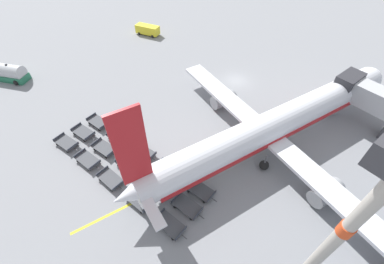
{
  "coord_description": "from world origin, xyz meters",
  "views": [
    {
      "loc": [
        24.44,
        -29.67,
        25.7
      ],
      "look_at": [
        5.84,
        -14.6,
        1.24
      ],
      "focal_mm": 24.0,
      "sensor_mm": 36.0,
      "label": 1
    }
  ],
  "objects_px": {
    "baggage_dolly_row_near_col_b": "(88,160)",
    "baggage_dolly_row_mid_b_col_a": "(98,122)",
    "baggage_dolly_row_mid_a_col_e": "(187,206)",
    "baggage_dolly_row_mid_b_col_b": "(119,137)",
    "airplane": "(272,126)",
    "baggage_dolly_row_mid_a_col_c": "(128,165)",
    "service_van": "(148,30)",
    "apron_light_mast": "(312,263)",
    "baggage_dolly_row_near_col_e": "(170,225)",
    "baggage_dolly_row_near_col_a": "(66,143)",
    "baggage_dolly_row_near_col_d": "(139,200)",
    "fuel_tanker_primary": "(6,72)",
    "baggage_dolly_row_mid_b_col_e": "(200,190)",
    "baggage_dolly_row_near_col_c": "(111,179)",
    "baggage_dolly_row_mid_a_col_b": "(104,148)",
    "baggage_dolly_row_mid_b_col_c": "(143,152)",
    "baggage_dolly_row_mid_a_col_d": "(156,184)",
    "baggage_dolly_row_mid_b_col_d": "(168,170)",
    "baggage_dolly_row_mid_a_col_a": "(83,132)"
  },
  "relations": [
    {
      "from": "service_van",
      "to": "fuel_tanker_primary",
      "type": "bearing_deg",
      "value": -90.87
    },
    {
      "from": "baggage_dolly_row_mid_a_col_e",
      "to": "baggage_dolly_row_mid_b_col_b",
      "type": "relative_size",
      "value": 1.0
    },
    {
      "from": "service_van",
      "to": "baggage_dolly_row_near_col_e",
      "type": "height_order",
      "value": "service_van"
    },
    {
      "from": "baggage_dolly_row_mid_a_col_b",
      "to": "baggage_dolly_row_mid_a_col_e",
      "type": "bearing_deg",
      "value": 13.88
    },
    {
      "from": "baggage_dolly_row_mid_a_col_e",
      "to": "fuel_tanker_primary",
      "type": "bearing_deg",
      "value": -167.06
    },
    {
      "from": "fuel_tanker_primary",
      "to": "baggage_dolly_row_mid_b_col_a",
      "type": "distance_m",
      "value": 21.91
    },
    {
      "from": "baggage_dolly_row_mid_a_col_b",
      "to": "baggage_dolly_row_mid_b_col_a",
      "type": "height_order",
      "value": "same"
    },
    {
      "from": "baggage_dolly_row_mid_b_col_c",
      "to": "service_van",
      "type": "bearing_deg",
      "value": 146.83
    },
    {
      "from": "airplane",
      "to": "baggage_dolly_row_near_col_d",
      "type": "bearing_deg",
      "value": -100.28
    },
    {
      "from": "baggage_dolly_row_mid_b_col_b",
      "to": "baggage_dolly_row_mid_b_col_e",
      "type": "bearing_deg",
      "value": 14.03
    },
    {
      "from": "baggage_dolly_row_mid_b_col_c",
      "to": "baggage_dolly_row_mid_b_col_e",
      "type": "height_order",
      "value": "same"
    },
    {
      "from": "fuel_tanker_primary",
      "to": "baggage_dolly_row_near_col_a",
      "type": "relative_size",
      "value": 2.04
    },
    {
      "from": "baggage_dolly_row_mid_a_col_e",
      "to": "baggage_dolly_row_mid_b_col_c",
      "type": "relative_size",
      "value": 1.0
    },
    {
      "from": "baggage_dolly_row_near_col_c",
      "to": "baggage_dolly_row_mid_b_col_e",
      "type": "xyz_separation_m",
      "value": [
        7.76,
        7.17,
        0.0
      ]
    },
    {
      "from": "baggage_dolly_row_mid_b_col_c",
      "to": "baggage_dolly_row_near_col_e",
      "type": "bearing_deg",
      "value": -16.34
    },
    {
      "from": "baggage_dolly_row_near_col_d",
      "to": "apron_light_mast",
      "type": "distance_m",
      "value": 19.19
    },
    {
      "from": "fuel_tanker_primary",
      "to": "baggage_dolly_row_near_col_c",
      "type": "height_order",
      "value": "fuel_tanker_primary"
    },
    {
      "from": "baggage_dolly_row_mid_b_col_e",
      "to": "apron_light_mast",
      "type": "bearing_deg",
      "value": -14.39
    },
    {
      "from": "baggage_dolly_row_near_col_c",
      "to": "baggage_dolly_row_near_col_d",
      "type": "bearing_deg",
      "value": 14.94
    },
    {
      "from": "baggage_dolly_row_near_col_b",
      "to": "baggage_dolly_row_mid_b_col_a",
      "type": "distance_m",
      "value": 6.88
    },
    {
      "from": "baggage_dolly_row_mid_a_col_b",
      "to": "baggage_dolly_row_mid_a_col_e",
      "type": "relative_size",
      "value": 1.0
    },
    {
      "from": "baggage_dolly_row_near_col_c",
      "to": "baggage_dolly_row_mid_b_col_b",
      "type": "height_order",
      "value": "same"
    },
    {
      "from": "service_van",
      "to": "baggage_dolly_row_near_col_e",
      "type": "xyz_separation_m",
      "value": [
        39.12,
        -21.98,
        -0.62
      ]
    },
    {
      "from": "baggage_dolly_row_mid_b_col_d",
      "to": "baggage_dolly_row_mid_b_col_e",
      "type": "relative_size",
      "value": 1.0
    },
    {
      "from": "baggage_dolly_row_near_col_a",
      "to": "apron_light_mast",
      "type": "relative_size",
      "value": 0.19
    },
    {
      "from": "service_van",
      "to": "baggage_dolly_row_mid_b_col_c",
      "type": "distance_m",
      "value": 34.84
    },
    {
      "from": "baggage_dolly_row_mid_a_col_b",
      "to": "baggage_dolly_row_near_col_a",
      "type": "bearing_deg",
      "value": -139.12
    },
    {
      "from": "apron_light_mast",
      "to": "baggage_dolly_row_mid_a_col_c",
      "type": "bearing_deg",
      "value": -175.82
    },
    {
      "from": "service_van",
      "to": "apron_light_mast",
      "type": "relative_size",
      "value": 0.27
    },
    {
      "from": "baggage_dolly_row_near_col_c",
      "to": "baggage_dolly_row_mid_b_col_e",
      "type": "height_order",
      "value": "same"
    },
    {
      "from": "baggage_dolly_row_mid_b_col_a",
      "to": "apron_light_mast",
      "type": "relative_size",
      "value": 0.19
    },
    {
      "from": "baggage_dolly_row_near_col_d",
      "to": "apron_light_mast",
      "type": "relative_size",
      "value": 0.19
    },
    {
      "from": "baggage_dolly_row_mid_b_col_a",
      "to": "fuel_tanker_primary",
      "type": "bearing_deg",
      "value": -160.86
    },
    {
      "from": "baggage_dolly_row_mid_b_col_a",
      "to": "service_van",
      "type": "bearing_deg",
      "value": 133.8
    },
    {
      "from": "baggage_dolly_row_near_col_a",
      "to": "baggage_dolly_row_near_col_d",
      "type": "relative_size",
      "value": 1.0
    },
    {
      "from": "service_van",
      "to": "baggage_dolly_row_mid_b_col_b",
      "type": "bearing_deg",
      "value": -39.18
    },
    {
      "from": "service_van",
      "to": "baggage_dolly_row_near_col_c",
      "type": "xyz_separation_m",
      "value": [
        30.25,
        -24.14,
        -0.62
      ]
    },
    {
      "from": "fuel_tanker_primary",
      "to": "baggage_dolly_row_mid_a_col_d",
      "type": "height_order",
      "value": "fuel_tanker_primary"
    },
    {
      "from": "baggage_dolly_row_mid_a_col_d",
      "to": "baggage_dolly_row_near_col_d",
      "type": "bearing_deg",
      "value": -77.48
    },
    {
      "from": "baggage_dolly_row_near_col_c",
      "to": "baggage_dolly_row_mid_a_col_b",
      "type": "height_order",
      "value": "same"
    },
    {
      "from": "airplane",
      "to": "baggage_dolly_row_mid_a_col_c",
      "type": "distance_m",
      "value": 18.46
    },
    {
      "from": "baggage_dolly_row_mid_a_col_e",
      "to": "baggage_dolly_row_mid_b_col_a",
      "type": "distance_m",
      "value": 18.45
    },
    {
      "from": "baggage_dolly_row_mid_b_col_b",
      "to": "baggage_dolly_row_mid_b_col_c",
      "type": "bearing_deg",
      "value": 15.57
    },
    {
      "from": "baggage_dolly_row_near_col_d",
      "to": "baggage_dolly_row_near_col_e",
      "type": "bearing_deg",
      "value": 12.45
    },
    {
      "from": "baggage_dolly_row_mid_a_col_e",
      "to": "baggage_dolly_row_near_col_b",
      "type": "bearing_deg",
      "value": -155.71
    },
    {
      "from": "baggage_dolly_row_mid_a_col_a",
      "to": "baggage_dolly_row_mid_a_col_b",
      "type": "relative_size",
      "value": 1.0
    },
    {
      "from": "baggage_dolly_row_near_col_d",
      "to": "apron_light_mast",
      "type": "height_order",
      "value": "apron_light_mast"
    },
    {
      "from": "baggage_dolly_row_mid_a_col_e",
      "to": "baggage_dolly_row_mid_b_col_b",
      "type": "bearing_deg",
      "value": -176.12
    },
    {
      "from": "airplane",
      "to": "baggage_dolly_row_mid_a_col_d",
      "type": "xyz_separation_m",
      "value": [
        -3.78,
        -15.28,
        -2.78
      ]
    },
    {
      "from": "baggage_dolly_row_mid_b_col_b",
      "to": "airplane",
      "type": "bearing_deg",
      "value": 49.03
    }
  ]
}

